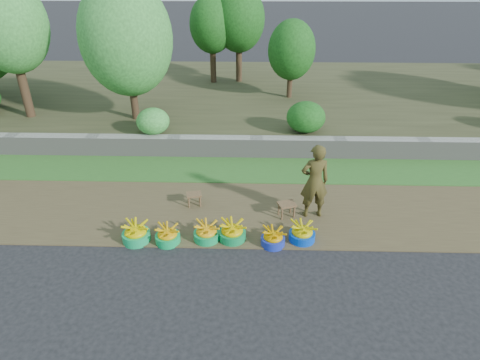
{
  "coord_description": "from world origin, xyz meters",
  "views": [
    {
      "loc": [
        -0.16,
        -5.91,
        4.6
      ],
      "look_at": [
        -0.36,
        1.3,
        0.75
      ],
      "focal_mm": 30.0,
      "sensor_mm": 36.0,
      "label": 1
    }
  ],
  "objects_px": {
    "basin_e": "(273,238)",
    "stool_left": "(194,196)",
    "basin_b": "(168,235)",
    "stool_right": "(287,206)",
    "basin_a": "(136,233)",
    "basin_c": "(207,233)",
    "basin_d": "(232,232)",
    "basin_f": "(302,233)",
    "vendor_woman": "(315,181)"
  },
  "relations": [
    {
      "from": "basin_c",
      "to": "stool_left",
      "type": "relative_size",
      "value": 1.36
    },
    {
      "from": "stool_left",
      "to": "vendor_woman",
      "type": "distance_m",
      "value": 2.57
    },
    {
      "from": "basin_f",
      "to": "basin_b",
      "type": "bearing_deg",
      "value": -177.06
    },
    {
      "from": "basin_e",
      "to": "basin_f",
      "type": "relative_size",
      "value": 0.91
    },
    {
      "from": "basin_b",
      "to": "basin_e",
      "type": "distance_m",
      "value": 1.97
    },
    {
      "from": "basin_f",
      "to": "basin_a",
      "type": "bearing_deg",
      "value": -178.13
    },
    {
      "from": "stool_right",
      "to": "basin_d",
      "type": "bearing_deg",
      "value": -143.02
    },
    {
      "from": "stool_right",
      "to": "vendor_woman",
      "type": "height_order",
      "value": "vendor_woman"
    },
    {
      "from": "basin_d",
      "to": "stool_left",
      "type": "bearing_deg",
      "value": 126.07
    },
    {
      "from": "basin_a",
      "to": "vendor_woman",
      "type": "bearing_deg",
      "value": 15.77
    },
    {
      "from": "basin_e",
      "to": "stool_right",
      "type": "height_order",
      "value": "basin_e"
    },
    {
      "from": "basin_b",
      "to": "basin_d",
      "type": "relative_size",
      "value": 0.91
    },
    {
      "from": "basin_b",
      "to": "stool_right",
      "type": "bearing_deg",
      "value": 22.26
    },
    {
      "from": "basin_b",
      "to": "basin_e",
      "type": "height_order",
      "value": "basin_b"
    },
    {
      "from": "basin_a",
      "to": "basin_c",
      "type": "relative_size",
      "value": 1.07
    },
    {
      "from": "basin_e",
      "to": "vendor_woman",
      "type": "distance_m",
      "value": 1.48
    },
    {
      "from": "stool_left",
      "to": "basin_d",
      "type": "bearing_deg",
      "value": -53.93
    },
    {
      "from": "basin_b",
      "to": "vendor_woman",
      "type": "relative_size",
      "value": 0.29
    },
    {
      "from": "basin_a",
      "to": "basin_d",
      "type": "xyz_separation_m",
      "value": [
        1.81,
        0.09,
        -0.0
      ]
    },
    {
      "from": "stool_left",
      "to": "stool_right",
      "type": "distance_m",
      "value": 2.0
    },
    {
      "from": "basin_c",
      "to": "vendor_woman",
      "type": "height_order",
      "value": "vendor_woman"
    },
    {
      "from": "basin_c",
      "to": "vendor_woman",
      "type": "xyz_separation_m",
      "value": [
        2.1,
        0.9,
        0.65
      ]
    },
    {
      "from": "basin_c",
      "to": "vendor_woman",
      "type": "bearing_deg",
      "value": 23.21
    },
    {
      "from": "basin_a",
      "to": "basin_e",
      "type": "xyz_separation_m",
      "value": [
        2.57,
        -0.04,
        -0.03
      ]
    },
    {
      "from": "stool_right",
      "to": "vendor_woman",
      "type": "distance_m",
      "value": 0.76
    },
    {
      "from": "basin_d",
      "to": "stool_right",
      "type": "distance_m",
      "value": 1.36
    },
    {
      "from": "basin_f",
      "to": "vendor_woman",
      "type": "distance_m",
      "value": 1.12
    },
    {
      "from": "stool_right",
      "to": "vendor_woman",
      "type": "bearing_deg",
      "value": 6.12
    },
    {
      "from": "basin_c",
      "to": "stool_left",
      "type": "xyz_separation_m",
      "value": [
        -0.39,
        1.23,
        0.08
      ]
    },
    {
      "from": "basin_f",
      "to": "vendor_woman",
      "type": "height_order",
      "value": "vendor_woman"
    },
    {
      "from": "basin_d",
      "to": "stool_left",
      "type": "distance_m",
      "value": 1.49
    },
    {
      "from": "basin_c",
      "to": "basin_d",
      "type": "height_order",
      "value": "basin_d"
    },
    {
      "from": "basin_d",
      "to": "basin_e",
      "type": "xyz_separation_m",
      "value": [
        0.76,
        -0.14,
        -0.02
      ]
    },
    {
      "from": "stool_right",
      "to": "basin_c",
      "type": "bearing_deg",
      "value": -151.74
    },
    {
      "from": "basin_f",
      "to": "basin_d",
      "type": "bearing_deg",
      "value": -179.64
    },
    {
      "from": "basin_c",
      "to": "basin_e",
      "type": "bearing_deg",
      "value": -5.08
    },
    {
      "from": "basin_b",
      "to": "basin_e",
      "type": "relative_size",
      "value": 1.04
    },
    {
      "from": "stool_right",
      "to": "basin_f",
      "type": "bearing_deg",
      "value": -73.78
    },
    {
      "from": "basin_d",
      "to": "basin_f",
      "type": "xyz_separation_m",
      "value": [
        1.32,
        0.01,
        -0.01
      ]
    },
    {
      "from": "basin_d",
      "to": "stool_left",
      "type": "xyz_separation_m",
      "value": [
        -0.88,
        1.2,
        0.07
      ]
    },
    {
      "from": "basin_e",
      "to": "stool_left",
      "type": "bearing_deg",
      "value": 140.76
    },
    {
      "from": "basin_c",
      "to": "stool_right",
      "type": "distance_m",
      "value": 1.78
    },
    {
      "from": "basin_f",
      "to": "stool_right",
      "type": "bearing_deg",
      "value": 106.22
    },
    {
      "from": "vendor_woman",
      "to": "basin_e",
      "type": "bearing_deg",
      "value": 42.47
    },
    {
      "from": "basin_c",
      "to": "vendor_woman",
      "type": "distance_m",
      "value": 2.37
    },
    {
      "from": "basin_f",
      "to": "stool_left",
      "type": "bearing_deg",
      "value": 151.45
    },
    {
      "from": "basin_a",
      "to": "basin_c",
      "type": "xyz_separation_m",
      "value": [
        1.32,
        0.07,
        -0.01
      ]
    },
    {
      "from": "basin_e",
      "to": "vendor_woman",
      "type": "bearing_deg",
      "value": 49.96
    },
    {
      "from": "basin_b",
      "to": "stool_right",
      "type": "height_order",
      "value": "basin_b"
    },
    {
      "from": "basin_e",
      "to": "stool_left",
      "type": "relative_size",
      "value": 1.24
    }
  ]
}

